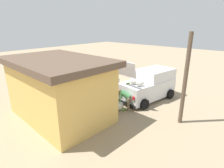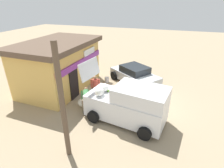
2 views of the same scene
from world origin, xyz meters
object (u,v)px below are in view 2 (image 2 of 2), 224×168
(vendor_standing, at_px, (95,86))
(unloaded_banana_pile, at_px, (84,103))
(parked_sedan, at_px, (134,75))
(customer_bending, at_px, (86,98))
(storefront_bar, at_px, (59,65))
(delivery_van, at_px, (129,104))
(paint_bucket, at_px, (107,80))

(vendor_standing, distance_m, unloaded_banana_pile, 1.29)
(vendor_standing, bearing_deg, parked_sedan, -28.89)
(customer_bending, height_order, unloaded_banana_pile, customer_bending)
(vendor_standing, bearing_deg, storefront_bar, 75.32)
(storefront_bar, height_order, vendor_standing, storefront_bar)
(delivery_van, height_order, parked_sedan, delivery_van)
(delivery_van, relative_size, parked_sedan, 1.06)
(parked_sedan, height_order, paint_bucket, parked_sedan)
(storefront_bar, relative_size, parked_sedan, 1.47)
(unloaded_banana_pile, bearing_deg, vendor_standing, -15.30)
(storefront_bar, distance_m, unloaded_banana_pile, 3.59)
(delivery_van, bearing_deg, customer_bending, 86.33)
(delivery_van, distance_m, parked_sedan, 4.80)
(unloaded_banana_pile, relative_size, paint_bucket, 2.14)
(customer_bending, relative_size, paint_bucket, 3.11)
(delivery_van, distance_m, paint_bucket, 4.95)
(delivery_van, distance_m, customer_bending, 2.45)
(paint_bucket, bearing_deg, delivery_van, -146.75)
(storefront_bar, xyz_separation_m, unloaded_banana_pile, (-1.86, -2.72, -1.43))
(vendor_standing, bearing_deg, paint_bucket, 4.69)
(storefront_bar, xyz_separation_m, parked_sedan, (2.43, -4.79, -1.06))
(storefront_bar, distance_m, delivery_van, 5.99)
(parked_sedan, bearing_deg, paint_bucket, 108.06)
(customer_bending, bearing_deg, vendor_standing, 1.40)
(storefront_bar, distance_m, parked_sedan, 5.47)
(delivery_van, xyz_separation_m, paint_bucket, (4.09, 2.68, -0.79))
(unloaded_banana_pile, height_order, paint_bucket, unloaded_banana_pile)
(storefront_bar, relative_size, paint_bucket, 14.87)
(storefront_bar, xyz_separation_m, delivery_van, (-2.31, -5.48, -0.68))
(parked_sedan, distance_m, unloaded_banana_pile, 4.77)
(vendor_standing, bearing_deg, unloaded_banana_pile, 164.70)
(parked_sedan, height_order, unloaded_banana_pile, parked_sedan)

